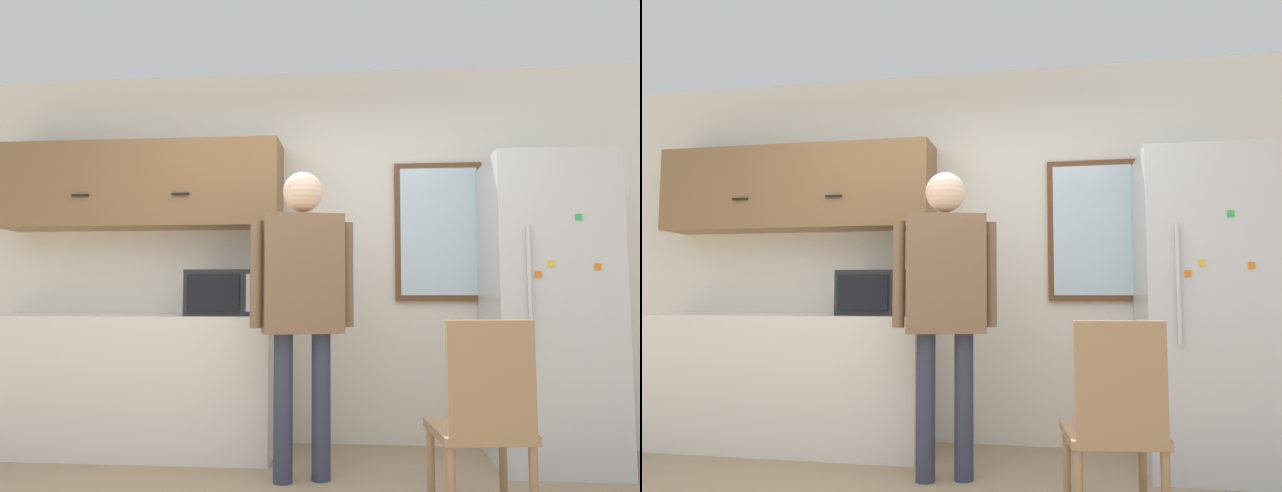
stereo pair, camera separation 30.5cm
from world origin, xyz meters
The scene contains 8 objects.
back_wall centered at (0.00, 1.90, 1.35)m, with size 6.00×0.06×2.70m.
counter centered at (-1.18, 1.56, 0.46)m, with size 2.04×0.61×0.91m.
upper_cabinets centered at (-1.18, 1.70, 1.83)m, with size 2.04×0.35×0.61m.
microwave centered at (-0.49, 1.55, 1.06)m, with size 0.49×0.40×0.30m.
person centered at (0.08, 1.05, 1.09)m, with size 0.59×0.34×1.77m.
refrigerator centered at (1.59, 1.51, 0.96)m, with size 0.72×0.73×1.92m.
chair centered at (0.97, 0.44, 0.51)m, with size 0.48×0.48×0.94m.
window centered at (0.96, 1.85, 1.50)m, with size 0.62×0.05×0.99m.
Camera 1 is at (0.45, -2.24, 1.06)m, focal length 32.00 mm.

